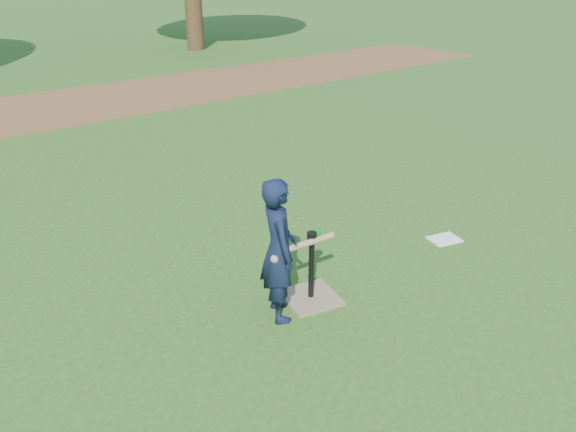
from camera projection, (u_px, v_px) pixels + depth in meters
ground at (261, 293)px, 4.74m from camera, size 80.00×80.00×0.00m
dirt_strip at (10, 115)px, 10.01m from camera, size 24.00×3.00×0.01m
child at (279, 250)px, 4.23m from camera, size 0.42×0.50×1.16m
wiffle_ball_ground at (312, 276)px, 4.92m from camera, size 0.08×0.08×0.08m
clipboard at (444, 239)px, 5.63m from camera, size 0.35×0.30×0.01m
batting_tee at (311, 287)px, 4.62m from camera, size 0.52×0.52×0.61m
swing_action at (302, 244)px, 4.38m from camera, size 0.63×0.23×0.09m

